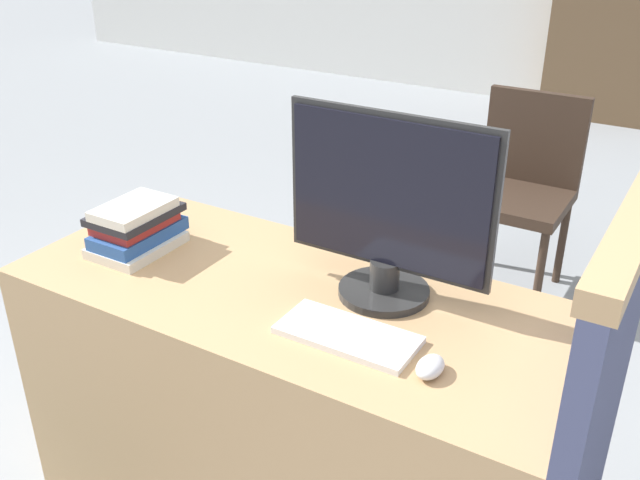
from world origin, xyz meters
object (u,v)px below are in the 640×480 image
(monitor, at_px, (388,209))
(book_stack, at_px, (136,227))
(keyboard, at_px, (348,335))
(mouse, at_px, (430,367))
(far_chair, at_px, (522,182))

(monitor, height_order, book_stack, monitor)
(monitor, relative_size, keyboard, 1.65)
(keyboard, height_order, mouse, mouse)
(keyboard, relative_size, far_chair, 0.36)
(mouse, bearing_deg, book_stack, 173.03)
(mouse, bearing_deg, monitor, 132.98)
(monitor, xyz_separation_m, keyboard, (0.01, -0.22, -0.23))
(book_stack, xyz_separation_m, far_chair, (0.62, 1.71, -0.32))
(mouse, xyz_separation_m, far_chair, (-0.31, 1.82, -0.27))
(keyboard, xyz_separation_m, mouse, (0.21, -0.03, 0.01))
(monitor, distance_m, mouse, 0.40)
(mouse, relative_size, book_stack, 0.33)
(mouse, distance_m, far_chair, 1.87)
(keyboard, distance_m, book_stack, 0.73)
(monitor, relative_size, far_chair, 0.60)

